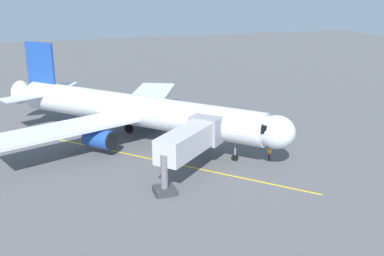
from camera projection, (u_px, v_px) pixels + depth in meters
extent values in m
plane|color=#565659|center=(123.00, 141.00, 58.27)|extent=(220.00, 220.00, 0.00)
cube|color=yellow|center=(147.00, 158.00, 52.62)|extent=(27.84, 29.05, 0.01)
cylinder|color=silver|center=(135.00, 110.00, 56.81)|extent=(26.26, 27.18, 3.80)
ellipsoid|color=silver|center=(277.00, 132.00, 48.55)|extent=(5.37, 5.39, 3.61)
cone|color=silver|center=(28.00, 93.00, 65.20)|extent=(4.54, 4.53, 3.42)
cube|color=black|center=(264.00, 125.00, 49.02)|extent=(3.44, 3.39, 0.90)
cube|color=silver|center=(148.00, 97.00, 65.82)|extent=(11.74, 17.68, 0.36)
cylinder|color=#1E479E|center=(154.00, 114.00, 62.76)|extent=(4.01, 4.05, 2.30)
cylinder|color=black|center=(165.00, 116.00, 61.97)|extent=(1.65, 1.60, 2.10)
cube|color=silver|center=(64.00, 129.00, 51.54)|extent=(17.76, 11.15, 0.36)
cylinder|color=#1E479E|center=(100.00, 138.00, 53.05)|extent=(4.01, 4.05, 2.30)
cylinder|color=black|center=(112.00, 141.00, 52.25)|extent=(1.65, 1.60, 2.10)
cube|color=#1E479E|center=(41.00, 69.00, 62.68)|extent=(3.58, 3.72, 7.20)
cube|color=silver|center=(61.00, 87.00, 66.20)|extent=(5.14, 6.77, 0.24)
cube|color=silver|center=(27.00, 97.00, 60.84)|extent=(6.81, 4.94, 0.24)
cylinder|color=slate|center=(235.00, 146.00, 51.41)|extent=(0.24, 0.24, 2.77)
cylinder|color=black|center=(235.00, 157.00, 51.83)|extent=(0.81, 0.82, 0.70)
cylinder|color=slate|center=(129.00, 118.00, 61.01)|extent=(0.24, 0.24, 2.77)
cylinder|color=black|center=(129.00, 128.00, 61.43)|extent=(1.09, 1.11, 1.10)
cylinder|color=slate|center=(104.00, 129.00, 56.66)|extent=(0.24, 0.24, 2.77)
cylinder|color=black|center=(104.00, 140.00, 57.08)|extent=(1.09, 1.11, 1.10)
cube|color=#B7B7BC|center=(187.00, 141.00, 46.44)|extent=(8.30, 8.10, 2.50)
cube|color=gray|center=(207.00, 129.00, 50.21)|extent=(4.24, 4.25, 3.00)
cylinder|color=slate|center=(164.00, 175.00, 43.27)|extent=(0.70, 0.70, 3.90)
cube|color=#333338|center=(165.00, 191.00, 43.77)|extent=(2.00, 2.00, 0.60)
cylinder|color=#23232D|center=(269.00, 157.00, 51.61)|extent=(0.26, 0.26, 0.88)
cube|color=orange|center=(269.00, 151.00, 51.39)|extent=(0.39, 0.45, 0.60)
cube|color=silver|center=(269.00, 151.00, 51.39)|extent=(0.41, 0.47, 0.10)
sphere|color=#9E7051|center=(270.00, 148.00, 51.26)|extent=(0.22, 0.22, 0.22)
cube|color=white|center=(258.00, 136.00, 58.27)|extent=(2.14, 2.57, 0.60)
cube|color=black|center=(267.00, 132.00, 56.78)|extent=(2.09, 3.84, 1.61)
cylinder|color=black|center=(268.00, 139.00, 57.86)|extent=(0.45, 0.69, 0.64)
cylinder|color=black|center=(261.00, 141.00, 57.12)|extent=(0.45, 0.69, 0.64)
cylinder|color=black|center=(260.00, 136.00, 59.00)|extent=(0.45, 0.69, 0.64)
cylinder|color=black|center=(252.00, 138.00, 58.26)|extent=(0.45, 0.69, 0.64)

